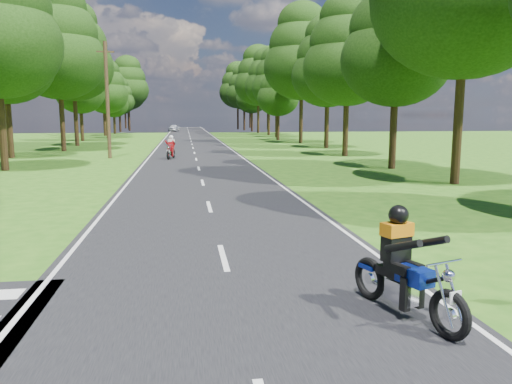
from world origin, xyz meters
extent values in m
plane|color=#265914|center=(0.00, 0.00, 0.00)|extent=(160.00, 160.00, 0.00)
cube|color=black|center=(0.00, 50.00, 0.01)|extent=(7.00, 140.00, 0.02)
cube|color=silver|center=(0.00, 2.00, 0.02)|extent=(0.12, 2.00, 0.01)
cube|color=silver|center=(0.00, 8.00, 0.02)|extent=(0.12, 2.00, 0.01)
cube|color=silver|center=(0.00, 14.00, 0.02)|extent=(0.12, 2.00, 0.01)
cube|color=silver|center=(0.00, 20.00, 0.02)|extent=(0.12, 2.00, 0.01)
cube|color=silver|center=(0.00, 26.00, 0.02)|extent=(0.12, 2.00, 0.01)
cube|color=silver|center=(0.00, 32.00, 0.02)|extent=(0.12, 2.00, 0.01)
cube|color=silver|center=(0.00, 38.00, 0.02)|extent=(0.12, 2.00, 0.01)
cube|color=silver|center=(0.00, 44.00, 0.02)|extent=(0.12, 2.00, 0.01)
cube|color=silver|center=(0.00, 50.00, 0.02)|extent=(0.12, 2.00, 0.01)
cube|color=silver|center=(0.00, 56.00, 0.02)|extent=(0.12, 2.00, 0.01)
cube|color=silver|center=(0.00, 62.00, 0.02)|extent=(0.12, 2.00, 0.01)
cube|color=silver|center=(0.00, 68.00, 0.02)|extent=(0.12, 2.00, 0.01)
cube|color=silver|center=(0.00, 74.00, 0.02)|extent=(0.12, 2.00, 0.01)
cube|color=silver|center=(0.00, 80.00, 0.02)|extent=(0.12, 2.00, 0.01)
cube|color=silver|center=(0.00, 86.00, 0.02)|extent=(0.12, 2.00, 0.01)
cube|color=silver|center=(0.00, 92.00, 0.02)|extent=(0.12, 2.00, 0.01)
cube|color=silver|center=(0.00, 98.00, 0.02)|extent=(0.12, 2.00, 0.01)
cube|color=silver|center=(0.00, 104.00, 0.02)|extent=(0.12, 2.00, 0.01)
cube|color=silver|center=(0.00, 110.00, 0.02)|extent=(0.12, 2.00, 0.01)
cube|color=silver|center=(0.00, 116.00, 0.02)|extent=(0.12, 2.00, 0.01)
cube|color=silver|center=(-3.30, 50.00, 0.02)|extent=(0.10, 140.00, 0.01)
cube|color=silver|center=(3.30, 50.00, 0.02)|extent=(0.10, 140.00, 0.01)
cube|color=silver|center=(-3.80, 0.30, 0.02)|extent=(0.50, 0.50, 0.01)
cylinder|color=black|center=(-10.57, 20.76, 1.96)|extent=(0.40, 0.40, 3.91)
cylinder|color=black|center=(-12.94, 29.18, 1.90)|extent=(0.40, 0.40, 3.79)
ellipsoid|color=black|center=(-12.94, 29.18, 6.57)|extent=(6.64, 6.64, 5.64)
ellipsoid|color=black|center=(-12.94, 29.18, 8.41)|extent=(5.69, 5.69, 4.84)
ellipsoid|color=black|center=(-12.94, 29.18, 10.26)|extent=(4.27, 4.27, 3.63)
cylinder|color=black|center=(-10.82, 35.60, 2.16)|extent=(0.40, 0.40, 4.32)
ellipsoid|color=black|center=(-10.82, 35.60, 7.47)|extent=(7.56, 7.56, 6.42)
ellipsoid|color=black|center=(-10.82, 35.60, 9.58)|extent=(6.48, 6.48, 5.51)
ellipsoid|color=black|center=(-10.82, 35.60, 11.68)|extent=(4.86, 4.86, 4.13)
cylinder|color=black|center=(-11.26, 43.10, 2.20)|extent=(0.40, 0.40, 4.40)
ellipsoid|color=black|center=(-11.26, 43.10, 7.62)|extent=(7.71, 7.71, 6.55)
ellipsoid|color=black|center=(-11.26, 43.10, 9.77)|extent=(6.60, 6.60, 5.61)
ellipsoid|color=black|center=(-11.26, 43.10, 11.92)|extent=(4.95, 4.95, 4.21)
cylinder|color=black|center=(-12.61, 52.78, 1.60)|extent=(0.40, 0.40, 3.20)
ellipsoid|color=black|center=(-12.61, 52.78, 5.54)|extent=(5.60, 5.60, 4.76)
ellipsoid|color=black|center=(-12.61, 52.78, 7.10)|extent=(4.80, 4.80, 4.08)
ellipsoid|color=black|center=(-12.61, 52.78, 8.66)|extent=(3.60, 3.60, 3.06)
cylinder|color=black|center=(-10.75, 60.15, 1.61)|extent=(0.40, 0.40, 3.22)
ellipsoid|color=black|center=(-10.75, 60.15, 5.58)|extent=(5.64, 5.64, 4.79)
ellipsoid|color=black|center=(-10.75, 60.15, 7.15)|extent=(4.83, 4.83, 4.11)
ellipsoid|color=black|center=(-10.75, 60.15, 8.72)|extent=(3.62, 3.62, 3.08)
cylinder|color=black|center=(-12.29, 67.91, 1.80)|extent=(0.40, 0.40, 3.61)
ellipsoid|color=black|center=(-12.29, 67.91, 6.25)|extent=(6.31, 6.31, 5.37)
ellipsoid|color=black|center=(-12.29, 67.91, 8.01)|extent=(5.41, 5.41, 4.60)
ellipsoid|color=black|center=(-12.29, 67.91, 9.76)|extent=(4.06, 4.06, 3.45)
cylinder|color=black|center=(-11.94, 75.74, 1.33)|extent=(0.40, 0.40, 2.67)
ellipsoid|color=black|center=(-11.94, 75.74, 4.62)|extent=(4.67, 4.67, 3.97)
ellipsoid|color=black|center=(-11.94, 75.74, 5.92)|extent=(4.00, 4.00, 3.40)
ellipsoid|color=black|center=(-11.94, 75.74, 7.22)|extent=(3.00, 3.00, 2.55)
cylinder|color=black|center=(-12.18, 84.90, 1.54)|extent=(0.40, 0.40, 3.09)
ellipsoid|color=black|center=(-12.18, 84.90, 5.34)|extent=(5.40, 5.40, 4.59)
ellipsoid|color=black|center=(-12.18, 84.90, 6.85)|extent=(4.63, 4.63, 3.93)
ellipsoid|color=black|center=(-12.18, 84.90, 8.35)|extent=(3.47, 3.47, 2.95)
cylinder|color=black|center=(-11.23, 91.41, 2.24)|extent=(0.40, 0.40, 4.48)
ellipsoid|color=black|center=(-11.23, 91.41, 7.75)|extent=(7.84, 7.84, 6.66)
ellipsoid|color=black|center=(-11.23, 91.41, 9.94)|extent=(6.72, 6.72, 5.71)
ellipsoid|color=black|center=(-11.23, 91.41, 12.12)|extent=(5.04, 5.04, 4.28)
cylinder|color=black|center=(-12.28, 100.39, 2.05)|extent=(0.40, 0.40, 4.09)
ellipsoid|color=black|center=(-12.28, 100.39, 7.09)|extent=(7.16, 7.16, 6.09)
ellipsoid|color=black|center=(-12.28, 100.39, 9.08)|extent=(6.14, 6.14, 5.22)
ellipsoid|color=black|center=(-12.28, 100.39, 11.08)|extent=(4.61, 4.61, 3.92)
cylinder|color=black|center=(11.06, 12.20, 2.28)|extent=(0.40, 0.40, 4.56)
cylinder|color=black|center=(10.92, 18.69, 1.75)|extent=(0.40, 0.40, 3.49)
ellipsoid|color=black|center=(10.92, 18.69, 6.05)|extent=(6.12, 6.12, 5.20)
ellipsoid|color=black|center=(10.92, 18.69, 7.75)|extent=(5.24, 5.24, 4.46)
cylinder|color=black|center=(11.06, 27.58, 1.85)|extent=(0.40, 0.40, 3.69)
ellipsoid|color=black|center=(11.06, 27.58, 6.39)|extent=(6.46, 6.46, 5.49)
ellipsoid|color=black|center=(11.06, 27.58, 8.19)|extent=(5.54, 5.54, 4.71)
ellipsoid|color=black|center=(11.06, 27.58, 9.99)|extent=(4.15, 4.15, 3.53)
cylinder|color=black|center=(12.17, 36.42, 1.87)|extent=(0.40, 0.40, 3.74)
ellipsoid|color=black|center=(12.17, 36.42, 6.48)|extent=(6.55, 6.55, 5.57)
ellipsoid|color=black|center=(12.17, 36.42, 8.31)|extent=(5.62, 5.62, 4.77)
ellipsoid|color=black|center=(12.17, 36.42, 10.13)|extent=(4.21, 4.21, 3.58)
cylinder|color=black|center=(11.72, 44.72, 2.32)|extent=(0.40, 0.40, 4.64)
ellipsoid|color=black|center=(11.72, 44.72, 8.04)|extent=(8.12, 8.12, 6.91)
ellipsoid|color=black|center=(11.72, 44.72, 10.30)|extent=(6.96, 6.96, 5.92)
ellipsoid|color=black|center=(11.72, 44.72, 12.56)|extent=(5.22, 5.22, 4.44)
cylinder|color=black|center=(10.55, 51.92, 1.45)|extent=(0.40, 0.40, 2.91)
ellipsoid|color=black|center=(10.55, 51.92, 5.03)|extent=(5.09, 5.09, 4.33)
ellipsoid|color=black|center=(10.55, 51.92, 6.45)|extent=(4.36, 4.36, 3.71)
ellipsoid|color=black|center=(10.55, 51.92, 7.87)|extent=(3.27, 3.27, 2.78)
cylinder|color=black|center=(11.77, 59.40, 1.94)|extent=(0.40, 0.40, 3.88)
ellipsoid|color=black|center=(11.77, 59.40, 6.71)|extent=(6.78, 6.78, 5.77)
ellipsoid|color=black|center=(11.77, 59.40, 8.60)|extent=(5.81, 5.81, 4.94)
ellipsoid|color=black|center=(11.77, 59.40, 10.49)|extent=(4.36, 4.36, 3.71)
cylinder|color=black|center=(12.10, 67.87, 2.09)|extent=(0.40, 0.40, 4.18)
ellipsoid|color=black|center=(12.10, 67.87, 7.23)|extent=(7.31, 7.31, 6.21)
ellipsoid|color=black|center=(12.10, 67.87, 9.27)|extent=(6.27, 6.27, 5.33)
ellipsoid|color=black|center=(12.10, 67.87, 11.31)|extent=(4.70, 4.70, 4.00)
cylinder|color=black|center=(11.80, 76.83, 2.32)|extent=(0.40, 0.40, 4.63)
ellipsoid|color=black|center=(11.80, 76.83, 8.02)|extent=(8.11, 8.11, 6.89)
ellipsoid|color=black|center=(11.80, 76.83, 10.28)|extent=(6.95, 6.95, 5.91)
ellipsoid|color=black|center=(11.80, 76.83, 12.54)|extent=(5.21, 5.21, 4.43)
cylinder|color=black|center=(11.69, 84.12, 1.68)|extent=(0.40, 0.40, 3.36)
ellipsoid|color=black|center=(11.69, 84.12, 5.82)|extent=(5.88, 5.88, 5.00)
ellipsoid|color=black|center=(11.69, 84.12, 7.46)|extent=(5.04, 5.04, 4.29)
ellipsoid|color=black|center=(11.69, 84.12, 9.10)|extent=(3.78, 3.78, 3.21)
cylinder|color=black|center=(11.14, 91.34, 2.04)|extent=(0.40, 0.40, 4.09)
ellipsoid|color=black|center=(11.14, 91.34, 7.07)|extent=(7.15, 7.15, 6.08)
ellipsoid|color=black|center=(11.14, 91.34, 9.07)|extent=(6.13, 6.13, 5.21)
ellipsoid|color=black|center=(11.14, 91.34, 11.06)|extent=(4.60, 4.60, 3.91)
cylinder|color=black|center=(10.68, 99.10, 2.24)|extent=(0.40, 0.40, 4.48)
ellipsoid|color=black|center=(10.68, 99.10, 7.76)|extent=(7.84, 7.84, 6.66)
ellipsoid|color=black|center=(10.68, 99.10, 9.94)|extent=(6.72, 6.72, 5.71)
ellipsoid|color=black|center=(10.68, 99.10, 12.13)|extent=(5.04, 5.04, 4.28)
cylinder|color=black|center=(-14.00, 110.00, 1.92)|extent=(0.40, 0.40, 3.84)
ellipsoid|color=black|center=(-14.00, 110.00, 6.65)|extent=(6.72, 6.72, 5.71)
ellipsoid|color=black|center=(-14.00, 110.00, 8.52)|extent=(5.76, 5.76, 4.90)
ellipsoid|color=black|center=(-14.00, 110.00, 10.39)|extent=(4.32, 4.32, 3.67)
cylinder|color=black|center=(15.00, 112.00, 2.08)|extent=(0.40, 0.40, 4.16)
ellipsoid|color=black|center=(15.00, 112.00, 7.20)|extent=(7.28, 7.28, 6.19)
ellipsoid|color=black|center=(15.00, 112.00, 9.23)|extent=(6.24, 6.24, 5.30)
ellipsoid|color=black|center=(15.00, 112.00, 11.26)|extent=(4.68, 4.68, 3.98)
cylinder|color=black|center=(-16.00, 95.00, 1.76)|extent=(0.40, 0.40, 3.52)
ellipsoid|color=black|center=(-16.00, 95.00, 6.09)|extent=(6.16, 6.16, 5.24)
ellipsoid|color=black|center=(-16.00, 95.00, 7.81)|extent=(5.28, 5.28, 4.49)
ellipsoid|color=black|center=(-16.00, 95.00, 9.53)|extent=(3.96, 3.96, 3.37)
cylinder|color=black|center=(17.00, 98.00, 2.24)|extent=(0.40, 0.40, 4.48)
ellipsoid|color=black|center=(17.00, 98.00, 7.76)|extent=(7.84, 7.84, 6.66)
ellipsoid|color=black|center=(17.00, 98.00, 9.94)|extent=(6.72, 6.72, 5.71)
ellipsoid|color=black|center=(17.00, 98.00, 12.12)|extent=(5.04, 5.04, 4.28)
cylinder|color=#382616|center=(-6.00, 28.00, 4.00)|extent=(0.26, 0.26, 8.00)
cube|color=#382616|center=(-6.00, 28.00, 7.30)|extent=(1.20, 0.10, 0.10)
imported|color=silver|center=(-2.60, 86.10, 0.68)|extent=(2.40, 4.11, 1.31)
camera|label=1|loc=(-0.77, -8.25, 3.01)|focal=35.00mm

